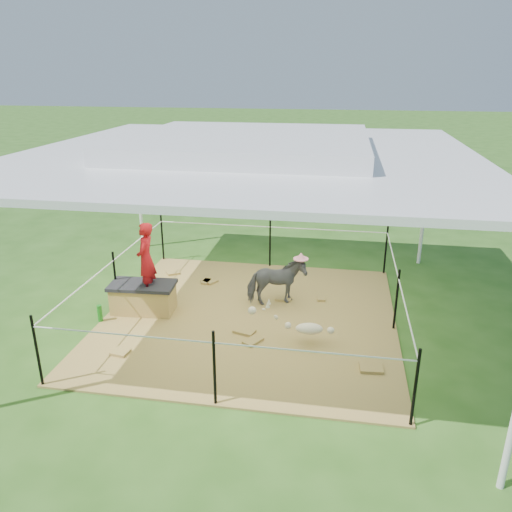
% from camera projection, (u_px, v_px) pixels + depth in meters
% --- Properties ---
extents(ground, '(90.00, 90.00, 0.00)m').
position_uv_depth(ground, '(250.00, 318.00, 8.04)').
color(ground, '#2D5919').
rests_on(ground, ground).
extents(hay_patch, '(4.60, 4.60, 0.03)m').
position_uv_depth(hay_patch, '(250.00, 317.00, 8.03)').
color(hay_patch, brown).
rests_on(hay_patch, ground).
extents(canopy_tent, '(6.30, 6.30, 2.90)m').
position_uv_depth(canopy_tent, '(249.00, 150.00, 7.09)').
color(canopy_tent, silver).
rests_on(canopy_tent, ground).
extents(rope_fence, '(4.54, 4.54, 1.00)m').
position_uv_depth(rope_fence, '(250.00, 282.00, 7.81)').
color(rope_fence, black).
rests_on(rope_fence, ground).
extents(straw_bale, '(1.01, 0.55, 0.44)m').
position_uv_depth(straw_bale, '(143.00, 299.00, 8.14)').
color(straw_bale, '#B89343').
rests_on(straw_bale, hay_patch).
extents(dark_cloth, '(1.08, 0.61, 0.05)m').
position_uv_depth(dark_cloth, '(142.00, 285.00, 8.05)').
color(dark_cloth, black).
rests_on(dark_cloth, straw_bale).
extents(woman, '(0.31, 0.45, 1.18)m').
position_uv_depth(woman, '(145.00, 253.00, 7.84)').
color(woman, red).
rests_on(woman, straw_bale).
extents(green_bottle, '(0.08, 0.08, 0.27)m').
position_uv_depth(green_bottle, '(100.00, 313.00, 7.84)').
color(green_bottle, '#1A761A').
rests_on(green_bottle, hay_patch).
extents(pony, '(1.05, 0.76, 0.81)m').
position_uv_depth(pony, '(276.00, 282.00, 8.31)').
color(pony, '#505055').
rests_on(pony, hay_patch).
extents(pink_hat, '(0.25, 0.25, 0.12)m').
position_uv_depth(pink_hat, '(277.00, 256.00, 8.15)').
color(pink_hat, pink).
rests_on(pink_hat, pony).
extents(foal, '(1.04, 0.65, 0.55)m').
position_uv_depth(foal, '(309.00, 327.00, 7.14)').
color(foal, beige).
rests_on(foal, hay_patch).
extents(trash_barrel, '(0.60, 0.60, 0.82)m').
position_uv_depth(trash_barrel, '(446.00, 205.00, 13.10)').
color(trash_barrel, blue).
rests_on(trash_barrel, ground).
extents(picnic_table_near, '(2.20, 1.96, 0.75)m').
position_uv_depth(picnic_table_near, '(346.00, 189.00, 14.96)').
color(picnic_table_near, brown).
rests_on(picnic_table_near, ground).
extents(picnic_table_far, '(1.72, 1.31, 0.68)m').
position_uv_depth(picnic_table_far, '(464.00, 182.00, 16.07)').
color(picnic_table_far, brown).
rests_on(picnic_table_far, ground).
extents(distant_person, '(0.70, 0.63, 1.18)m').
position_uv_depth(distant_person, '(370.00, 189.00, 14.12)').
color(distant_person, '#3373C1').
rests_on(distant_person, ground).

